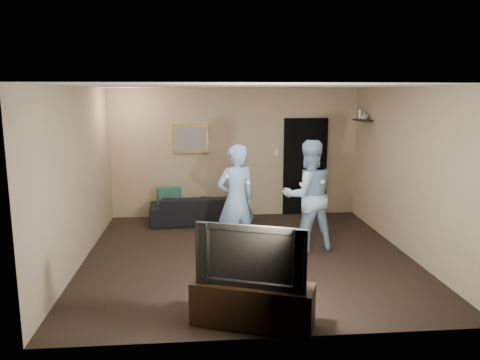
{
  "coord_description": "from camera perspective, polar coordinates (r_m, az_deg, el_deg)",
  "views": [
    {
      "loc": [
        -0.74,
        -6.92,
        2.5
      ],
      "look_at": [
        -0.09,
        0.3,
        1.15
      ],
      "focal_mm": 35.0,
      "sensor_mm": 36.0,
      "label": 1
    }
  ],
  "objects": [
    {
      "name": "wall_right",
      "position": [
        7.73,
        19.73,
        1.0
      ],
      "size": [
        0.04,
        5.0,
        2.6
      ],
      "primitive_type": "cube",
      "color": "tan",
      "rests_on": "ground"
    },
    {
      "name": "wii_player_left",
      "position": [
        7.25,
        -0.47,
        -2.45
      ],
      "size": [
        0.74,
        0.62,
        1.74
      ],
      "color": "#759CCC",
      "rests_on": "ground"
    },
    {
      "name": "shelf_vase",
      "position": [
        9.2,
        14.91,
        7.57
      ],
      "size": [
        0.17,
        0.17,
        0.14
      ],
      "primitive_type": "imported",
      "rotation": [
        0.0,
        0.0,
        0.28
      ],
      "color": "#A4A5A9",
      "rests_on": "wall_shelf"
    },
    {
      "name": "shelf_figurine",
      "position": [
        9.43,
        14.43,
        7.77
      ],
      "size": [
        0.06,
        0.06,
        0.18
      ],
      "primitive_type": "cylinder",
      "color": "silver",
      "rests_on": "wall_shelf"
    },
    {
      "name": "ground",
      "position": [
        7.39,
        0.94,
        -9.21
      ],
      "size": [
        5.0,
        5.0,
        0.0
      ],
      "primitive_type": "plane",
      "color": "black",
      "rests_on": "ground"
    },
    {
      "name": "throw_pillow",
      "position": [
        9.13,
        -8.61,
        -2.34
      ],
      "size": [
        0.48,
        0.28,
        0.45
      ],
      "primitive_type": "cube",
      "rotation": [
        0.0,
        0.0,
        0.32
      ],
      "color": "#16443B",
      "rests_on": "sofa"
    },
    {
      "name": "sofa",
      "position": [
        9.16,
        -4.99,
        -3.53
      ],
      "size": [
        1.92,
        0.83,
        0.55
      ],
      "primitive_type": "imported",
      "rotation": [
        0.0,
        0.0,
        3.19
      ],
      "color": "black",
      "rests_on": "ground"
    },
    {
      "name": "wii_player_right",
      "position": [
        7.54,
        8.3,
        -1.89
      ],
      "size": [
        0.96,
        0.79,
        1.78
      ],
      "color": "#92B5D5",
      "rests_on": "ground"
    },
    {
      "name": "doorway",
      "position": [
        9.76,
        7.93,
        1.61
      ],
      "size": [
        0.9,
        0.06,
        2.0
      ],
      "primitive_type": "cube",
      "color": "black",
      "rests_on": "ground"
    },
    {
      "name": "wall_shelf",
      "position": [
        9.28,
        14.73,
        7.06
      ],
      "size": [
        0.2,
        0.6,
        0.03
      ],
      "primitive_type": "cube",
      "color": "black",
      "rests_on": "wall_right"
    },
    {
      "name": "ceiling",
      "position": [
        6.96,
        1.01,
        11.37
      ],
      "size": [
        5.0,
        5.0,
        0.04
      ],
      "primitive_type": "cube",
      "color": "silver",
      "rests_on": "wall_back"
    },
    {
      "name": "painting_frame",
      "position": [
        9.44,
        -6.08,
        5.03
      ],
      "size": [
        0.72,
        0.05,
        0.57
      ],
      "primitive_type": "cube",
      "color": "olive",
      "rests_on": "wall_back"
    },
    {
      "name": "tv_console",
      "position": [
        5.24,
        1.54,
        -14.87
      ],
      "size": [
        1.38,
        0.85,
        0.47
      ],
      "primitive_type": "cube",
      "rotation": [
        0.0,
        0.0,
        -0.35
      ],
      "color": "black",
      "rests_on": "ground"
    },
    {
      "name": "television",
      "position": [
        5.02,
        1.57,
        -8.93
      ],
      "size": [
        1.16,
        0.56,
        0.68
      ],
      "primitive_type": "imported",
      "rotation": [
        0.0,
        0.0,
        -0.35
      ],
      "color": "black",
      "rests_on": "tv_console"
    },
    {
      "name": "light_switch",
      "position": [
        9.6,
        4.47,
        3.35
      ],
      "size": [
        0.08,
        0.02,
        0.12
      ],
      "primitive_type": "cube",
      "color": "silver",
      "rests_on": "wall_back"
    },
    {
      "name": "wall_back",
      "position": [
        9.52,
        -0.61,
        3.32
      ],
      "size": [
        5.0,
        0.04,
        2.6
      ],
      "primitive_type": "cube",
      "color": "tan",
      "rests_on": "ground"
    },
    {
      "name": "wall_front",
      "position": [
        4.64,
        4.23,
        -4.49
      ],
      "size": [
        5.0,
        0.04,
        2.6
      ],
      "primitive_type": "cube",
      "color": "tan",
      "rests_on": "ground"
    },
    {
      "name": "wall_left",
      "position": [
        7.24,
        -19.11,
        0.42
      ],
      "size": [
        0.04,
        5.0,
        2.6
      ],
      "primitive_type": "cube",
      "color": "tan",
      "rests_on": "ground"
    },
    {
      "name": "painting_canvas",
      "position": [
        9.41,
        -6.08,
        5.01
      ],
      "size": [
        0.62,
        0.01,
        0.47
      ],
      "primitive_type": "cube",
      "color": "slate",
      "rests_on": "painting_frame"
    }
  ]
}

